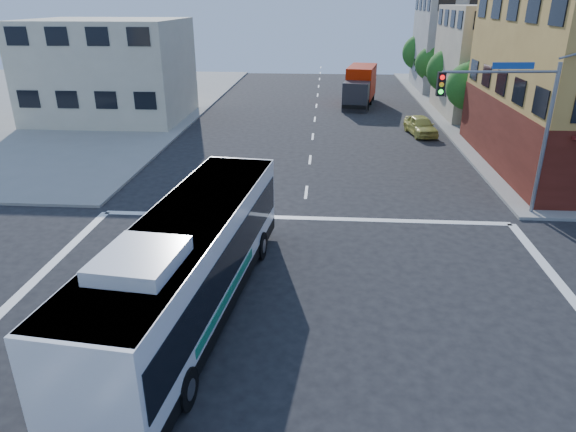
{
  "coord_description": "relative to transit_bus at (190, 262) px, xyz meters",
  "views": [
    {
      "loc": [
        0.9,
        -12.55,
        9.45
      ],
      "look_at": [
        -0.4,
        5.25,
        1.89
      ],
      "focal_mm": 32.0,
      "sensor_mm": 36.0,
      "label": 1
    }
  ],
  "objects": [
    {
      "name": "ground",
      "position": [
        3.2,
        -1.41,
        -1.84
      ],
      "size": [
        120.0,
        120.0,
        0.0
      ],
      "primitive_type": "plane",
      "color": "black",
      "rests_on": "ground"
    },
    {
      "name": "building_east_near",
      "position": [
        20.18,
        32.57,
        2.66
      ],
      "size": [
        12.06,
        10.06,
        9.0
      ],
      "color": "#BDAF90",
      "rests_on": "ground"
    },
    {
      "name": "building_east_far",
      "position": [
        20.18,
        46.56,
        3.16
      ],
      "size": [
        12.06,
        10.06,
        10.0
      ],
      "color": "#9FA09A",
      "rests_on": "ground"
    },
    {
      "name": "building_west",
      "position": [
        -13.82,
        28.57,
        2.16
      ],
      "size": [
        12.06,
        10.06,
        8.0
      ],
      "color": "beige",
      "rests_on": "ground"
    },
    {
      "name": "signal_mast_ne",
      "position": [
        12.28,
        9.2,
        3.14
      ],
      "size": [
        7.91,
        1.13,
        8.07
      ],
      "color": "gray",
      "rests_on": "ground"
    },
    {
      "name": "street_tree_a",
      "position": [
        15.1,
        26.51,
        1.75
      ],
      "size": [
        3.6,
        3.6,
        5.53
      ],
      "color": "#342213",
      "rests_on": "ground"
    },
    {
      "name": "street_tree_b",
      "position": [
        15.1,
        34.51,
        1.91
      ],
      "size": [
        3.8,
        3.8,
        5.79
      ],
      "color": "#342213",
      "rests_on": "ground"
    },
    {
      "name": "street_tree_c",
      "position": [
        15.1,
        42.51,
        1.62
      ],
      "size": [
        3.4,
        3.4,
        5.29
      ],
      "color": "#342213",
      "rests_on": "ground"
    },
    {
      "name": "street_tree_d",
      "position": [
        15.1,
        50.51,
        2.04
      ],
      "size": [
        4.0,
        4.0,
        6.03
      ],
      "color": "#342213",
      "rests_on": "ground"
    },
    {
      "name": "transit_bus",
      "position": [
        0.0,
        0.0,
        0.0
      ],
      "size": [
        4.07,
        12.95,
        3.77
      ],
      "rotation": [
        0.0,
        0.0,
        -0.11
      ],
      "color": "black",
      "rests_on": "ground"
    },
    {
      "name": "box_truck",
      "position": [
        7.31,
        36.36,
        -0.12
      ],
      "size": [
        3.6,
        8.17,
        3.55
      ],
      "rotation": [
        0.0,
        0.0,
        -0.17
      ],
      "color": "#232328",
      "rests_on": "ground"
    },
    {
      "name": "parked_car",
      "position": [
        11.26,
        24.76,
        -1.14
      ],
      "size": [
        2.32,
        4.36,
        1.41
      ],
      "primitive_type": "imported",
      "rotation": [
        0.0,
        0.0,
        0.16
      ],
      "color": "#C1B94F",
      "rests_on": "ground"
    }
  ]
}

